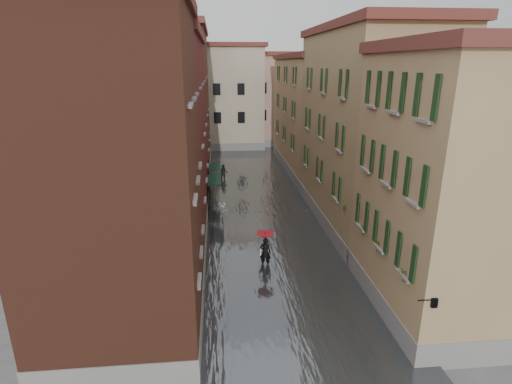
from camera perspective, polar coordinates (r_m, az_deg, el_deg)
name	(u,v)px	position (r m, az deg, el deg)	size (l,w,h in m)	color
ground	(283,291)	(20.99, 3.89, -13.93)	(120.00, 120.00, 0.00)	#525355
floodwater	(257,204)	(32.62, 0.21, -1.71)	(10.00, 60.00, 0.20)	#45494C
building_left_near	(120,184)	(16.68, -18.85, 1.07)	(6.00, 8.00, 13.00)	brown
building_left_mid	(158,140)	(27.28, -13.81, 7.25)	(6.00, 14.00, 12.50)	maroon
building_left_far	(178,105)	(41.95, -11.12, 12.04)	(6.00, 16.00, 14.00)	brown
building_right_near	(453,192)	(19.30, 26.27, 0.05)	(6.00, 8.00, 11.50)	#A58555
building_right_mid	(364,133)	(28.79, 15.21, 8.19)	(6.00, 14.00, 13.00)	#9E865F
building_right_far	(313,116)	(43.11, 8.17, 10.67)	(6.00, 16.00, 11.50)	#A58555
building_end_cream	(217,99)	(55.75, -5.60, 13.15)	(12.00, 9.00, 13.00)	beige
building_end_pink	(280,100)	(58.50, 3.49, 12.93)	(10.00, 9.00, 12.00)	tan
awning_near	(214,180)	(31.00, -6.06, 1.74)	(1.09, 3.28, 2.80)	#163122
awning_far	(214,167)	(34.80, -6.05, 3.51)	(1.09, 2.72, 2.80)	#163122
wall_lantern	(433,302)	(15.94, 23.96, -14.16)	(0.71, 0.22, 0.35)	black
window_planters	(373,230)	(19.82, 16.35, -5.25)	(0.59, 8.29, 0.84)	maroon
pedestrian_main	(265,246)	(22.59, 1.33, -7.76)	(1.02, 1.02, 2.06)	black
pedestrian_far	(224,173)	(39.27, -4.62, 2.75)	(0.80, 0.62, 1.64)	black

